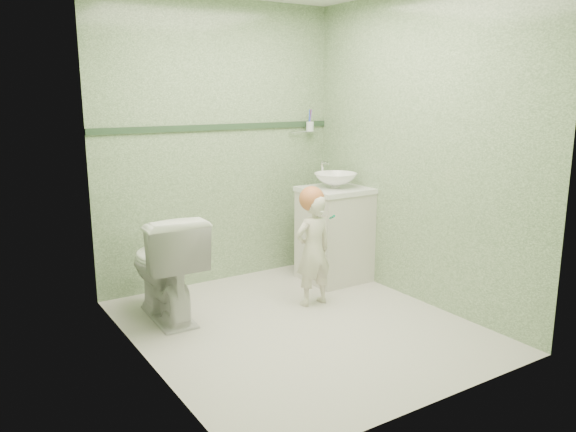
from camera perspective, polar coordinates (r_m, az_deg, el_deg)
ground at (r=4.15m, az=1.14°, el=-10.96°), size 2.50×2.50×0.00m
room_shell at (r=3.84m, az=1.21°, el=5.73°), size 2.50×2.54×2.40m
trim_stripe at (r=4.90m, az=-6.97°, el=8.86°), size 2.20×0.02×0.05m
vanity at (r=5.03m, az=4.69°, el=-1.98°), size 0.52×0.50×0.80m
counter at (r=4.94m, az=4.78°, el=2.63°), size 0.54×0.52×0.04m
basin at (r=4.93m, az=4.79°, el=3.59°), size 0.37×0.37×0.13m
faucet at (r=5.06m, az=3.54°, el=4.76°), size 0.03×0.13×0.18m
cup_holder at (r=5.30m, az=2.14°, el=8.99°), size 0.26×0.07×0.21m
toilet at (r=4.26m, az=-12.25°, el=-4.93°), size 0.47×0.80×0.80m
toddler at (r=4.41m, az=2.54°, el=-3.48°), size 0.32×0.21×0.88m
hair_cap at (r=4.34m, az=2.40°, el=1.74°), size 0.20×0.20×0.20m
teal_toothbrush at (r=4.29m, az=4.35°, el=-0.06°), size 0.11×0.13×0.08m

